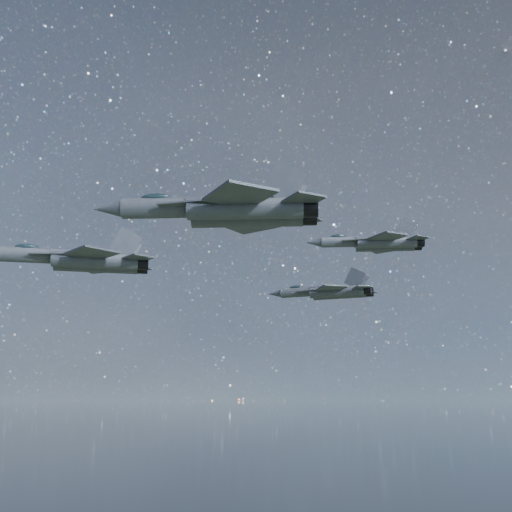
# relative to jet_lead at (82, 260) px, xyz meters

# --- Properties ---
(jet_lead) EXTENTS (19.64, 12.89, 5.05)m
(jet_lead) POSITION_rel_jet_lead_xyz_m (0.00, 0.00, 0.00)
(jet_lead) COLOR #333840
(jet_left) EXTENTS (17.63, 12.26, 4.43)m
(jet_left) POSITION_rel_jet_lead_xyz_m (25.70, 30.75, 0.69)
(jet_left) COLOR #333840
(jet_right) EXTENTS (20.29, 14.06, 5.10)m
(jet_right) POSITION_rel_jet_lead_xyz_m (21.23, -14.58, -0.07)
(jet_right) COLOR #333840
(jet_slot) EXTENTS (15.37, 10.70, 3.86)m
(jet_slot) POSITION_rel_jet_lead_xyz_m (33.26, 12.87, 3.51)
(jet_slot) COLOR #333840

